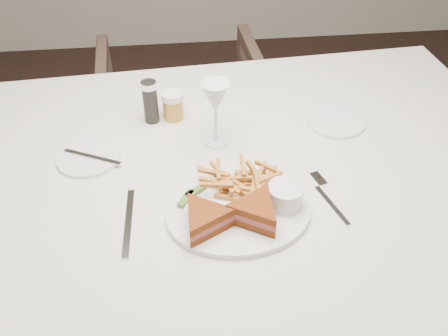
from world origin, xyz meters
name	(u,v)px	position (x,y,z in m)	size (l,w,h in m)	color
table	(222,268)	(0.02, 0.24, 0.38)	(1.62, 1.08, 0.75)	silver
chair_far	(184,118)	(-0.05, 1.08, 0.34)	(0.67, 0.62, 0.68)	#4A372D
table_setting	(228,175)	(0.03, 0.18, 0.79)	(0.82, 0.58, 0.18)	white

